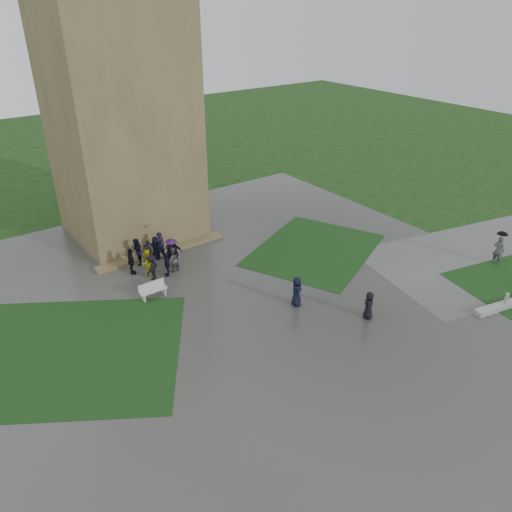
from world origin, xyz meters
TOP-DOWN VIEW (x-y plane):
  - ground at (0.00, 0.00)m, footprint 120.00×120.00m
  - plaza at (0.00, 2.00)m, footprint 34.00×34.00m
  - lawn_inset_left at (-8.50, 4.00)m, footprint 14.10×13.46m
  - lawn_inset_right at (8.50, 5.00)m, footprint 11.12×10.15m
  - tower at (0.00, 15.00)m, footprint 8.00×8.00m
  - tower_plinth at (0.00, 10.60)m, footprint 9.00×0.80m
  - bench at (-2.84, 5.99)m, footprint 1.57×0.50m
  - visitor_cluster at (-1.18, 8.82)m, footprint 3.54×3.44m
  - pedestrian_mid at (3.20, 0.63)m, footprint 0.88×1.00m
  - pedestrian_near at (5.47, -2.56)m, footprint 0.91×0.87m
  - pedestrian_path at (16.59, -3.18)m, footprint 0.66×0.72m

SIDE VIEW (x-z plane):
  - ground at x=0.00m, z-range 0.00..0.00m
  - plaza at x=0.00m, z-range 0.00..0.02m
  - lawn_inset_left at x=-8.50m, z-range 0.02..0.03m
  - lawn_inset_right at x=8.50m, z-range 0.02..0.03m
  - tower_plinth at x=0.00m, z-range 0.02..0.24m
  - bench at x=-2.84m, z-range 0.03..0.94m
  - pedestrian_near at x=5.47m, z-range 0.02..1.57m
  - pedestrian_mid at x=3.20m, z-range 0.02..1.74m
  - visitor_cluster at x=-1.18m, z-range -0.22..2.48m
  - pedestrian_path at x=16.59m, z-range 0.15..2.38m
  - tower at x=0.00m, z-range 0.00..18.00m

